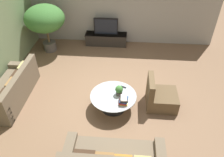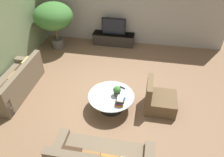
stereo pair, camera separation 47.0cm
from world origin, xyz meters
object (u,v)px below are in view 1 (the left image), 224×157
(potted_plant_tabletop, at_px, (119,90))
(media_console, at_px, (106,39))
(armchair_wicker, at_px, (160,97))
(potted_palm_tall, at_px, (45,20))
(coffee_table, at_px, (113,99))
(television, at_px, (106,26))
(couch_by_wall, at_px, (13,90))

(potted_plant_tabletop, bearing_deg, media_console, 101.29)
(armchair_wicker, relative_size, potted_plant_tabletop, 3.12)
(armchair_wicker, distance_m, potted_palm_tall, 4.73)
(media_console, distance_m, potted_palm_tall, 2.36)
(coffee_table, relative_size, armchair_wicker, 1.39)
(armchair_wicker, bearing_deg, coffee_table, 99.88)
(media_console, relative_size, armchair_wicker, 1.86)
(coffee_table, bearing_deg, television, 98.84)
(potted_palm_tall, bearing_deg, coffee_table, -47.59)
(media_console, xyz_separation_m, television, (-0.00, -0.00, 0.52))
(couch_by_wall, bearing_deg, armchair_wicker, 90.67)
(couch_by_wall, relative_size, armchair_wicker, 2.40)
(couch_by_wall, distance_m, potted_palm_tall, 2.83)
(television, relative_size, coffee_table, 0.75)
(couch_by_wall, bearing_deg, potted_plant_tabletop, 87.67)
(potted_palm_tall, distance_m, potted_plant_tabletop, 3.96)
(coffee_table, relative_size, potted_palm_tall, 0.70)
(media_console, relative_size, couch_by_wall, 0.77)
(potted_palm_tall, bearing_deg, armchair_wicker, -34.48)
(media_console, bearing_deg, potted_plant_tabletop, -78.71)
(television, height_order, potted_palm_tall, potted_palm_tall)
(potted_palm_tall, xyz_separation_m, potted_plant_tabletop, (2.74, -2.79, -0.63))
(armchair_wicker, bearing_deg, television, 28.51)
(coffee_table, relative_size, couch_by_wall, 0.58)
(media_console, bearing_deg, television, -90.00)
(coffee_table, xyz_separation_m, armchair_wicker, (1.23, 0.21, -0.04))
(media_console, distance_m, couch_by_wall, 4.00)
(television, xyz_separation_m, couch_by_wall, (-2.26, -3.30, -0.46))
(television, xyz_separation_m, armchair_wicker, (1.77, -3.25, -0.48))
(potted_palm_tall, bearing_deg, couch_by_wall, -94.48)
(television, distance_m, couch_by_wall, 4.03)
(potted_palm_tall, bearing_deg, potted_plant_tabletop, -45.57)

